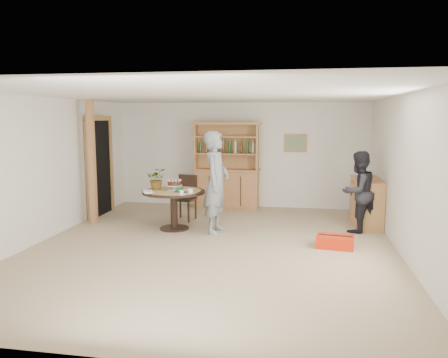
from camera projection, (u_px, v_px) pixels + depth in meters
ground at (212, 247)px, 7.28m from camera, size 7.00×7.00×0.00m
room_shell at (212, 143)px, 7.04m from camera, size 6.04×7.04×2.52m
doorway at (99, 165)px, 9.58m from camera, size 0.13×1.10×2.18m
pine_post at (92, 163)px, 8.74m from camera, size 0.12×0.12×2.50m
hutch at (227, 179)px, 10.40m from camera, size 1.62×0.54×2.04m
sideboard at (367, 202)px, 8.70m from camera, size 0.54×1.26×0.94m
dining_table at (174, 198)px, 8.38m from camera, size 1.20×1.20×0.76m
dining_chair at (186, 195)px, 9.19m from camera, size 0.49×0.49×0.95m
birthday_cake at (174, 184)px, 8.39m from camera, size 0.30×0.30×0.20m
flower_vase at (157, 179)px, 8.44m from camera, size 0.47×0.44×0.42m
gift_tray at (183, 190)px, 8.20m from camera, size 0.30×0.20×0.08m
coffee_cup_a at (190, 191)px, 8.01m from camera, size 0.15×0.15×0.09m
coffee_cup_b at (182, 193)px, 7.87m from camera, size 0.15×0.15×0.08m
napkins at (148, 192)px, 8.12m from camera, size 0.24×0.33×0.03m
teen_boy at (216, 183)px, 8.09m from camera, size 0.53×0.74×1.90m
adult_person at (358, 192)px, 8.16m from camera, size 0.94×0.92×1.53m
red_suitcase at (335, 241)px, 7.25m from camera, size 0.65×0.48×0.21m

